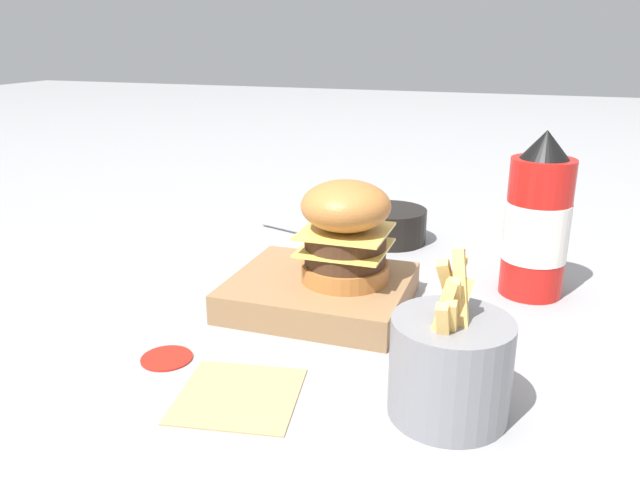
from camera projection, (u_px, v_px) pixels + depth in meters
ground_plane at (296, 326)px, 0.72m from camera, size 6.00×6.00×0.00m
serving_board at (320, 292)px, 0.77m from camera, size 0.21×0.19×0.04m
burger at (345, 231)px, 0.74m from camera, size 0.11×0.11×0.12m
ketchup_bottle at (537, 223)px, 0.79m from camera, size 0.08×0.08×0.21m
fries_basket at (450, 365)px, 0.54m from camera, size 0.11×0.11×0.15m
side_bowl at (391, 224)px, 1.01m from camera, size 0.11×0.11×0.05m
spoon at (313, 234)px, 1.03m from camera, size 0.15×0.07×0.01m
ketchup_puddle at (167, 357)px, 0.65m from camera, size 0.05×0.05×0.00m
parchment_square at (236, 394)px, 0.59m from camera, size 0.13×0.13×0.00m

